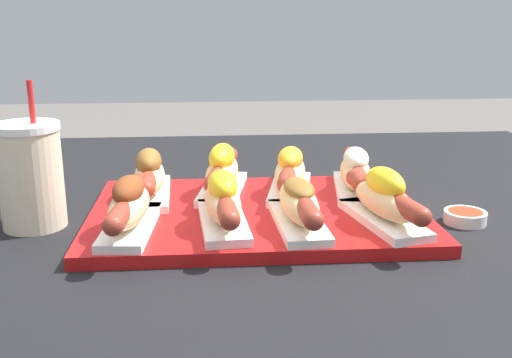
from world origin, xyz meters
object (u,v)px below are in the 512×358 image
at_px(drink_cup, 31,175).
at_px(sauce_bowl, 465,216).
at_px(hot_dog_2, 299,203).
at_px(hot_dog_3, 384,199).
at_px(hot_dog_1, 223,201).
at_px(serving_tray, 257,214).
at_px(hot_dog_0, 129,206).
at_px(hot_dog_5, 222,171).
at_px(hot_dog_4, 149,176).
at_px(hot_dog_7, 355,172).
at_px(hot_dog_6, 290,172).

bearing_deg(drink_cup, sauce_bowl, -3.29).
xyz_separation_m(hot_dog_2, hot_dog_3, (0.12, 0.00, 0.00)).
bearing_deg(hot_dog_1, hot_dog_3, -2.20).
relative_size(serving_tray, hot_dog_0, 2.32).
distance_m(serving_tray, hot_dog_5, 0.11).
xyz_separation_m(hot_dog_4, drink_cup, (-0.16, -0.07, 0.02)).
distance_m(hot_dog_2, drink_cup, 0.38).
distance_m(serving_tray, sauce_bowl, 0.31).
relative_size(hot_dog_5, hot_dog_7, 1.00).
bearing_deg(serving_tray, hot_dog_6, 51.67).
xyz_separation_m(hot_dog_2, hot_dog_5, (-0.10, 0.16, 0.00)).
bearing_deg(sauce_bowl, drink_cup, 176.71).
bearing_deg(hot_dog_0, serving_tray, 23.88).
relative_size(hot_dog_0, hot_dog_6, 1.02).
bearing_deg(hot_dog_7, drink_cup, -171.46).
relative_size(hot_dog_3, hot_dog_7, 0.99).
bearing_deg(sauce_bowl, serving_tray, 172.75).
bearing_deg(hot_dog_6, hot_dog_1, -127.64).
xyz_separation_m(serving_tray, hot_dog_0, (-0.18, -0.08, 0.04)).
bearing_deg(serving_tray, hot_dog_2, -57.32).
bearing_deg(hot_dog_5, hot_dog_4, -171.78).
xyz_separation_m(hot_dog_7, drink_cup, (-0.49, -0.07, 0.02)).
height_order(hot_dog_1, hot_dog_5, hot_dog_5).
bearing_deg(hot_dog_1, hot_dog_6, 52.36).
distance_m(hot_dog_1, hot_dog_4, 0.18).
distance_m(hot_dog_1, hot_dog_5, 0.15).
height_order(hot_dog_2, hot_dog_6, hot_dog_6).
height_order(serving_tray, hot_dog_4, hot_dog_4).
bearing_deg(hot_dog_1, serving_tray, 53.12).
height_order(hot_dog_0, sauce_bowl, hot_dog_0).
xyz_separation_m(hot_dog_6, drink_cup, (-0.38, -0.08, 0.02)).
distance_m(hot_dog_2, hot_dog_4, 0.26).
bearing_deg(drink_cup, hot_dog_7, 8.54).
bearing_deg(hot_dog_7, hot_dog_2, -127.25).
relative_size(hot_dog_0, hot_dog_1, 1.00).
bearing_deg(hot_dog_1, drink_cup, 166.07).
xyz_separation_m(hot_dog_1, hot_dog_4, (-0.11, 0.14, 0.00)).
relative_size(hot_dog_5, drink_cup, 0.99).
height_order(hot_dog_0, hot_dog_6, same).
height_order(hot_dog_5, drink_cup, drink_cup).
bearing_deg(hot_dog_7, hot_dog_4, -179.33).
distance_m(hot_dog_0, hot_dog_2, 0.23).
distance_m(hot_dog_0, hot_dog_7, 0.37).
distance_m(hot_dog_0, hot_dog_1, 0.13).
xyz_separation_m(hot_dog_0, hot_dog_4, (0.01, 0.15, 0.00)).
bearing_deg(sauce_bowl, hot_dog_0, -175.31).
bearing_deg(hot_dog_3, hot_dog_1, 177.80).
relative_size(hot_dog_0, hot_dog_3, 1.02).
bearing_deg(hot_dog_0, hot_dog_2, -0.11).
xyz_separation_m(hot_dog_2, drink_cup, (-0.38, 0.08, 0.03)).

